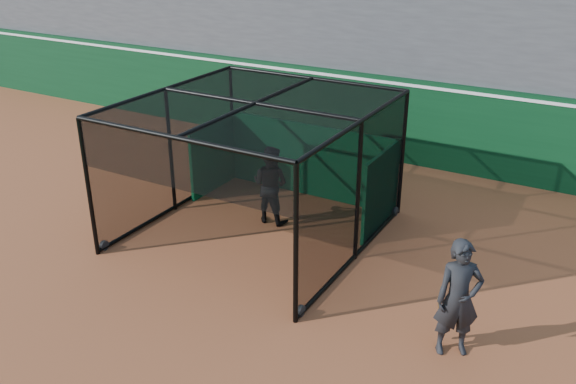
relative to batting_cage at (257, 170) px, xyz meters
The scene contains 5 objects.
ground 3.04m from the batting_cage, 68.30° to the right, with size 120.00×120.00×0.00m, color brown.
outfield_wall 6.14m from the batting_cage, 80.89° to the left, with size 50.00×0.50×2.50m.
batting_cage is the anchor object (origin of this frame).
batter 0.86m from the batting_cage, 94.00° to the left, with size 0.91×0.71×1.88m, color black.
on_deck_player 5.50m from the batting_cage, 21.46° to the right, with size 0.90×0.81×2.06m.
Camera 1 is at (5.85, -8.05, 6.56)m, focal length 38.00 mm.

